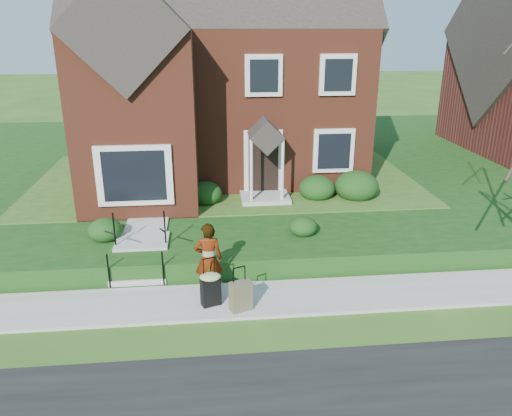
{
  "coord_description": "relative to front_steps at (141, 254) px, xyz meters",
  "views": [
    {
      "loc": [
        -0.7,
        -10.21,
        6.12
      ],
      "look_at": [
        0.55,
        2.0,
        1.59
      ],
      "focal_mm": 35.0,
      "sensor_mm": 36.0,
      "label": 1
    }
  ],
  "objects": [
    {
      "name": "sidewalk",
      "position": [
        2.5,
        -1.84,
        -0.43
      ],
      "size": [
        60.0,
        1.6,
        0.08
      ],
      "primitive_type": "cube",
      "color": "#9E9B93",
      "rests_on": "ground"
    },
    {
      "name": "foundation_shrubs",
      "position": [
        3.35,
        3.19,
        0.56
      ],
      "size": [
        9.99,
        4.03,
        1.03
      ],
      "color": "black",
      "rests_on": "terrace"
    },
    {
      "name": "suitcase_black",
      "position": [
        1.79,
        -2.03,
        0.05
      ],
      "size": [
        0.58,
        0.53,
        1.16
      ],
      "rotation": [
        0.0,
        0.0,
        0.34
      ],
      "color": "black",
      "rests_on": "sidewalk"
    },
    {
      "name": "suitcase_olive",
      "position": [
        2.46,
        -2.32,
        -0.05
      ],
      "size": [
        0.54,
        0.42,
        1.04
      ],
      "rotation": [
        0.0,
        0.0,
        0.37
      ],
      "color": "brown",
      "rests_on": "sidewalk"
    },
    {
      "name": "terrace",
      "position": [
        6.5,
        9.06,
        -0.17
      ],
      "size": [
        44.0,
        20.0,
        0.6
      ],
      "primitive_type": "cube",
      "color": "#113C10",
      "rests_on": "ground"
    },
    {
      "name": "main_house",
      "position": [
        2.29,
        7.76,
        4.79
      ],
      "size": [
        10.4,
        10.2,
        9.4
      ],
      "color": "maroon",
      "rests_on": "terrace"
    },
    {
      "name": "front_steps",
      "position": [
        0.0,
        0.0,
        0.0
      ],
      "size": [
        1.4,
        2.02,
        1.5
      ],
      "color": "#9E9B93",
      "rests_on": "ground"
    },
    {
      "name": "ground",
      "position": [
        2.5,
        -1.84,
        -0.47
      ],
      "size": [
        120.0,
        120.0,
        0.0
      ],
      "primitive_type": "plane",
      "color": "#2D5119",
      "rests_on": "ground"
    },
    {
      "name": "woman",
      "position": [
        1.76,
        -1.51,
        0.5
      ],
      "size": [
        0.66,
        0.44,
        1.8
      ],
      "primitive_type": "imported",
      "rotation": [
        0.0,
        0.0,
        3.16
      ],
      "color": "#999999",
      "rests_on": "sidewalk"
    },
    {
      "name": "walkway",
      "position": [
        0.0,
        3.16,
        0.16
      ],
      "size": [
        1.2,
        6.0,
        0.06
      ],
      "primitive_type": "cube",
      "color": "#9E9B93",
      "rests_on": "terrace"
    }
  ]
}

